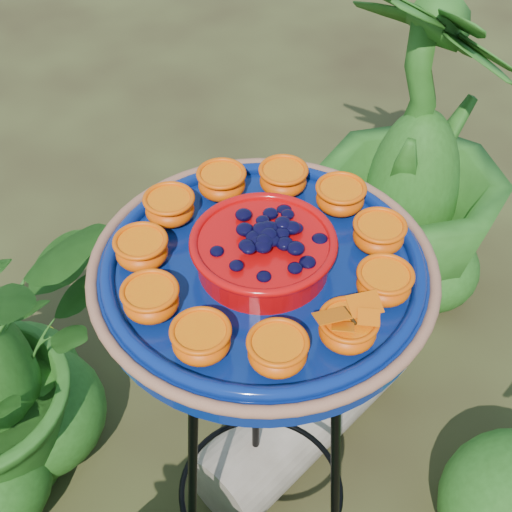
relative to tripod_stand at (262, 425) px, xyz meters
name	(u,v)px	position (x,y,z in m)	size (l,w,h in m)	color
tripod_stand	(262,425)	(0.00, 0.00, 0.00)	(0.46, 0.46, 0.98)	black
feeder_dish	(263,266)	(0.00, 0.00, 0.43)	(0.64, 0.64, 0.12)	navy
driftwood_log	(303,414)	(0.25, 0.26, -0.49)	(0.22, 0.22, 0.67)	tan
shrub_back_right	(419,149)	(0.83, 0.70, -0.07)	(0.59, 0.59, 1.06)	#214E14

